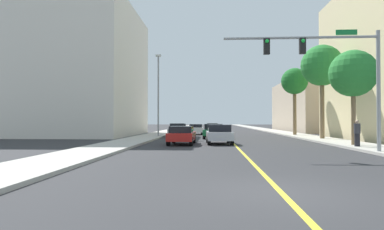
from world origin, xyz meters
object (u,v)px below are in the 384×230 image
palm_near (353,74)px  car_gray (178,130)px  palm_mid (322,66)px  car_white (196,129)px  palm_far (295,82)px  street_lamp (158,91)px  car_yellow (212,127)px  car_red (182,135)px  pedestrian (357,133)px  car_silver (219,134)px  car_green (214,131)px  traffic_signal_mast (332,63)px

palm_near → car_gray: bearing=135.8°
palm_mid → car_white: 17.49m
palm_near → car_gray: palm_near is taller
palm_far → car_white: 13.12m
street_lamp → palm_mid: size_ratio=1.00×
car_yellow → car_red: 26.42m
palm_near → palm_mid: size_ratio=0.75×
car_gray → pedestrian: pedestrian is taller
street_lamp → pedestrian: bearing=-41.4°
car_gray → car_white: (1.57, 6.63, -0.08)m
car_white → car_yellow: size_ratio=0.95×
palm_near → car_red: size_ratio=1.54×
car_silver → car_yellow: bearing=88.3°
car_white → car_green: bearing=-78.3°
traffic_signal_mast → street_lamp: size_ratio=0.97×
palm_mid → palm_far: (-0.48, 7.78, -0.52)m
car_yellow → pedestrian: 30.51m
street_lamp → car_silver: bearing=-56.3°
car_white → car_green: car_green is taller
palm_near → car_silver: (-8.78, 2.37, -4.09)m
car_red → street_lamp: bearing=109.5°
traffic_signal_mast → car_yellow: bearing=100.8°
car_white → car_gray: bearing=-105.4°
car_silver → car_white: (-2.54, 16.80, -0.06)m
car_white → pedestrian: pedestrian is taller
palm_far → car_red: 18.96m
car_white → pedestrian: size_ratio=2.57×
street_lamp → traffic_signal_mast: bearing=-53.6°
palm_mid → car_green: palm_mid is taller
car_silver → palm_near: bearing=-17.8°
street_lamp → car_white: (3.51, 7.75, -4.11)m
car_gray → pedestrian: size_ratio=2.81×
street_lamp → car_green: size_ratio=1.85×
car_silver → pedestrian: pedestrian is taller
car_red → car_yellow: bearing=86.0°
car_white → car_red: car_red is taller
palm_near → car_white: 22.64m
street_lamp → palm_far: bearing=15.5°
traffic_signal_mast → palm_mid: bearing=73.9°
street_lamp → car_yellow: (5.61, 16.44, -4.08)m
street_lamp → car_yellow: street_lamp is taller
car_gray → car_white: size_ratio=1.09×
palm_near → car_silver: bearing=164.9°
palm_mid → palm_far: 7.81m
street_lamp → car_silver: 11.62m
palm_mid → palm_near: bearing=-94.0°
palm_mid → palm_far: size_ratio=1.11×
traffic_signal_mast → car_gray: 20.17m
car_green → street_lamp: bearing=169.9°
traffic_signal_mast → palm_mid: (3.57, 12.37, 1.84)m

